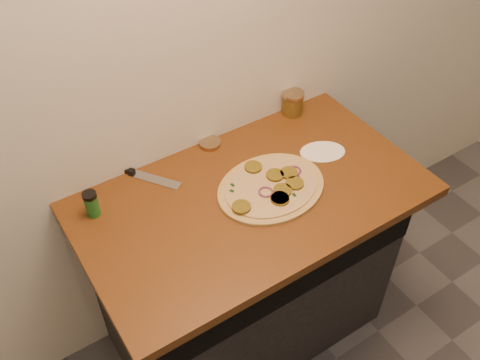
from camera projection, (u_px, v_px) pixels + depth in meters
cabinet at (246, 270)px, 2.18m from camera, size 1.10×0.60×0.86m
countertop at (251, 197)px, 1.85m from camera, size 1.20×0.70×0.04m
pizza at (272, 187)px, 1.85m from camera, size 0.42×0.42×0.03m
chefs_knife at (137, 174)px, 1.90m from camera, size 0.19×0.25×0.02m
mason_jar_lid at (210, 143)px, 2.02m from camera, size 0.09×0.09×0.02m
salsa_jar at (293, 103)px, 2.14m from camera, size 0.09×0.09×0.10m
spice_shaker at (92, 204)px, 1.74m from camera, size 0.05×0.05×0.09m
flour_spill at (323, 152)px, 1.99m from camera, size 0.23×0.23×0.00m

